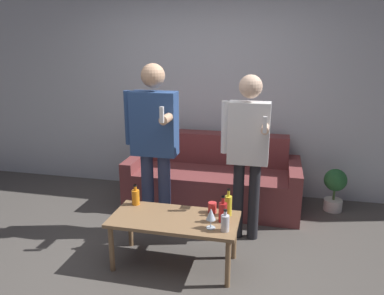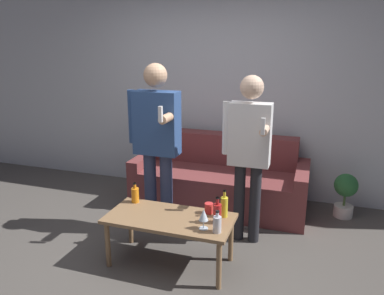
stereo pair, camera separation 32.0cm
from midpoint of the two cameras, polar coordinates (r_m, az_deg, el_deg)
The scene contains 13 objects.
ground_plane at distance 3.40m, azimuth -4.05°, elevation -18.04°, with size 16.00×16.00×0.00m, color #514C47.
wall_back at distance 4.74m, azimuth 4.91°, elevation 9.19°, with size 8.00×0.06×2.70m.
couch at distance 4.49m, azimuth 6.41°, elevation -5.10°, with size 2.00×0.84×0.82m.
coffee_table at distance 3.27m, azimuth -0.57°, elevation -11.38°, with size 1.09×0.52×0.45m.
bottle_orange at distance 3.51m, azimuth -6.09°, elevation -7.19°, with size 0.07×0.07×0.19m.
bottle_green at distance 3.13m, azimuth 6.82°, elevation -9.90°, with size 0.07×0.07×0.23m.
bottle_dark at distance 3.24m, azimuth 7.78°, elevation -8.92°, with size 0.06×0.06×0.24m.
bottle_yellow at distance 3.00m, azimuth 6.98°, elevation -11.53°, with size 0.07×0.07×0.18m.
wine_glass_near at distance 3.02m, azimuth 4.86°, elevation -10.33°, with size 0.08×0.08×0.17m.
cup_on_table at distance 3.31m, azimuth 5.39°, elevation -9.25°, with size 0.07×0.07×0.09m.
person_standing_left at distance 3.66m, azimuth -2.97°, elevation 1.70°, with size 0.52×0.44×1.70m.
person_standing_right at distance 3.52m, azimuth 11.24°, elevation 0.17°, with size 0.45×0.41×1.61m.
potted_plant at distance 4.55m, azimuth 24.24°, elevation -6.22°, with size 0.25×0.25×0.50m.
Camera 2 is at (1.26, -2.56, 1.89)m, focal length 35.00 mm.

